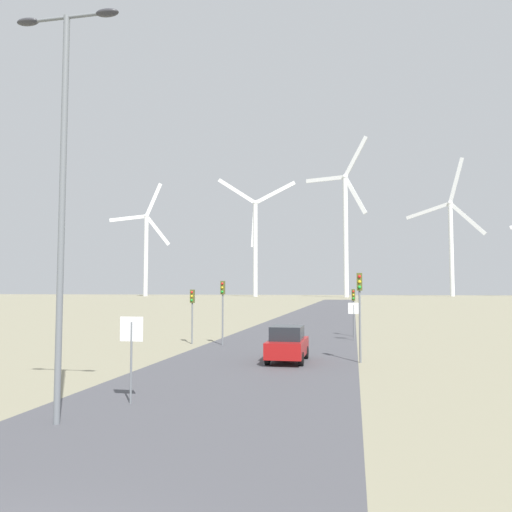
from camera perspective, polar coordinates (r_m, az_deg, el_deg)
name	(u,v)px	position (r m, az deg, el deg)	size (l,w,h in m)	color
road_surface	(308,324)	(53.77, 5.96, -7.72)	(10.00, 240.00, 0.01)	#47474C
streetlamp	(63,168)	(15.44, -21.19, 9.41)	(3.24, 0.32, 11.71)	slate
stop_sign_near	(131,343)	(17.05, -14.05, -9.57)	(0.81, 0.07, 2.81)	slate
stop_sign_far	(354,314)	(37.04, 11.13, -6.52)	(0.81, 0.07, 2.72)	slate
traffic_light_post_near_left	(223,298)	(33.44, -3.83, -4.82)	(0.28, 0.34, 4.25)	slate
traffic_light_post_near_right	(360,297)	(25.97, 11.76, -4.63)	(0.28, 0.34, 4.53)	slate
traffic_light_post_mid_left	(192,304)	(34.34, -7.30, -5.46)	(0.28, 0.34, 3.67)	slate
traffic_light_post_mid_right	(353,302)	(40.12, 11.08, -5.14)	(0.28, 0.33, 3.70)	slate
car_approaching	(287,344)	(25.95, 3.62, -9.99)	(1.88, 4.10, 1.83)	maroon
wind_turbine_far_left	(146,246)	(265.06, -12.45, 1.13)	(29.08, 11.77, 59.32)	silver
wind_turbine_left	(255,238)	(243.45, -0.08, 2.11)	(38.31, 4.23, 58.41)	silver
wind_turbine_center	(346,224)	(226.93, 10.20, 3.61)	(28.52, 12.62, 71.27)	silver
wind_turbine_right	(451,238)	(267.05, 21.39, 1.98)	(35.47, 17.92, 68.98)	silver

